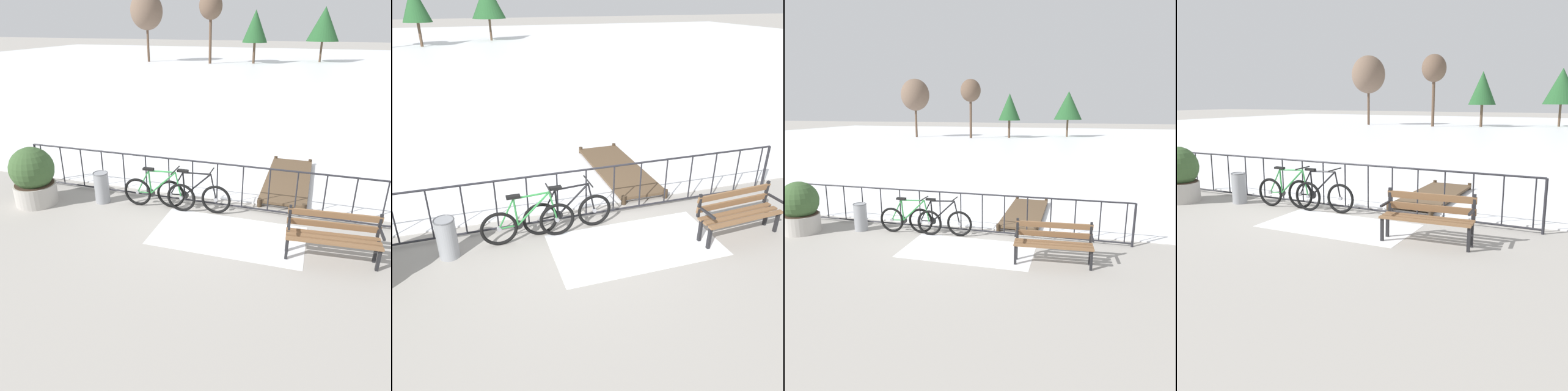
# 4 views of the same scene
# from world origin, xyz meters

# --- Properties ---
(ground_plane) EXTENTS (160.00, 160.00, 0.00)m
(ground_plane) POSITION_xyz_m (0.00, 0.00, 0.00)
(ground_plane) COLOR #9E9991
(frozen_pond) EXTENTS (80.00, 56.00, 0.03)m
(frozen_pond) POSITION_xyz_m (0.00, 28.40, 0.01)
(frozen_pond) COLOR white
(frozen_pond) RESTS_ON ground
(snow_patch) EXTENTS (2.98, 1.59, 0.01)m
(snow_patch) POSITION_xyz_m (0.83, -1.20, 0.00)
(snow_patch) COLOR white
(snow_patch) RESTS_ON ground
(railing_fence) EXTENTS (9.06, 0.06, 1.07)m
(railing_fence) POSITION_xyz_m (0.00, 0.00, 0.56)
(railing_fence) COLOR #232328
(railing_fence) RESTS_ON ground
(bicycle_near_railing) EXTENTS (1.71, 0.52, 0.97)m
(bicycle_near_railing) POSITION_xyz_m (-0.18, -0.33, 0.37)
(bicycle_near_railing) COLOR black
(bicycle_near_railing) RESTS_ON ground
(bicycle_second) EXTENTS (1.71, 0.52, 0.97)m
(bicycle_second) POSITION_xyz_m (-0.94, -0.45, 0.37)
(bicycle_second) COLOR black
(bicycle_second) RESTS_ON ground
(park_bench) EXTENTS (1.63, 0.58, 0.89)m
(park_bench) POSITION_xyz_m (2.75, -1.41, 0.51)
(park_bench) COLOR brown
(park_bench) RESTS_ON ground
(trash_bin) EXTENTS (0.35, 0.35, 0.73)m
(trash_bin) POSITION_xyz_m (-2.34, -0.54, 0.37)
(trash_bin) COLOR gray
(trash_bin) RESTS_ON ground
(wooden_dock) EXTENTS (1.10, 3.25, 0.20)m
(wooden_dock) POSITION_xyz_m (1.72, 1.87, 0.12)
(wooden_dock) COLOR brown
(wooden_dock) RESTS_ON ground
(tree_west_mid) EXTENTS (2.41, 2.41, 4.87)m
(tree_west_mid) POSITION_xyz_m (-4.36, 32.23, 3.40)
(tree_west_mid) COLOR brown
(tree_west_mid) RESTS_ON ground
(tree_centre) EXTENTS (3.16, 3.16, 5.17)m
(tree_centre) POSITION_xyz_m (1.86, 35.70, 3.58)
(tree_centre) COLOR brown
(tree_centre) RESTS_ON ground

